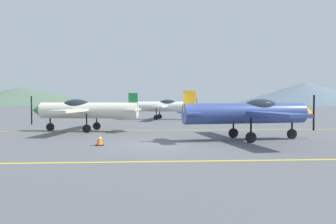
{
  "coord_description": "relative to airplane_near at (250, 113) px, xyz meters",
  "views": [
    {
      "loc": [
        -0.58,
        -15.47,
        2.13
      ],
      "look_at": [
        1.04,
        10.0,
        1.2
      ],
      "focal_mm": 34.67,
      "sensor_mm": 36.0,
      "label": 1
    }
  ],
  "objects": [
    {
      "name": "ground_plane",
      "position": [
        -4.88,
        -1.41,
        -1.47
      ],
      "size": [
        400.0,
        400.0,
        0.0
      ],
      "primitive_type": "plane",
      "color": "#54565B"
    },
    {
      "name": "apron_line_near",
      "position": [
        -4.88,
        -5.76,
        -1.47
      ],
      "size": [
        80.0,
        0.16,
        0.01
      ],
      "primitive_type": "cube",
      "color": "yellow",
      "rests_on": "ground_plane"
    },
    {
      "name": "apron_line_far",
      "position": [
        -4.88,
        5.98,
        -1.47
      ],
      "size": [
        80.0,
        0.16,
        0.01
      ],
      "primitive_type": "cube",
      "color": "yellow",
      "rests_on": "ground_plane"
    },
    {
      "name": "airplane_near",
      "position": [
        0.0,
        0.0,
        0.0
      ],
      "size": [
        7.63,
        8.75,
        2.62
      ],
      "color": "#33478C",
      "rests_on": "ground_plane"
    },
    {
      "name": "airplane_mid",
      "position": [
        -9.74,
        5.58,
        0.0
      ],
      "size": [
        7.64,
        8.75,
        2.62
      ],
      "color": "silver",
      "rests_on": "ground_plane"
    },
    {
      "name": "airplane_far",
      "position": [
        -3.82,
        18.86,
        0.0
      ],
      "size": [
        7.65,
        8.73,
        2.62
      ],
      "color": "white",
      "rests_on": "ground_plane"
    },
    {
      "name": "car_sedan",
      "position": [
        2.71,
        25.35,
        -0.63
      ],
      "size": [
        4.58,
        2.71,
        1.62
      ],
      "color": "#3372BF",
      "rests_on": "ground_plane"
    },
    {
      "name": "traffic_cone_side",
      "position": [
        -7.72,
        -1.53,
        -1.18
      ],
      "size": [
        0.36,
        0.36,
        0.59
      ],
      "color": "black",
      "rests_on": "ground_plane"
    },
    {
      "name": "hill_left",
      "position": [
        -67.36,
        149.53,
        2.87
      ],
      "size": [
        77.1,
        77.1,
        8.68
      ],
      "primitive_type": "cone",
      "color": "#4C6651",
      "rests_on": "ground_plane"
    },
    {
      "name": "hill_centerleft",
      "position": [
        70.25,
        135.17,
        3.86
      ],
      "size": [
        68.75,
        68.75,
        10.67
      ],
      "primitive_type": "cone",
      "color": "slate",
      "rests_on": "ground_plane"
    }
  ]
}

